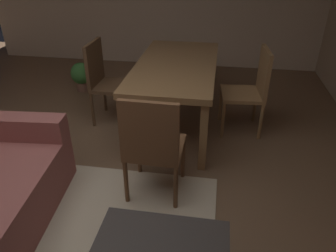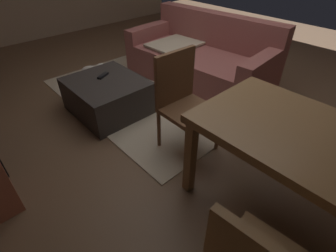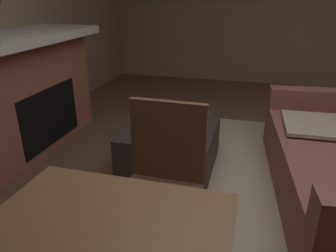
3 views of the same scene
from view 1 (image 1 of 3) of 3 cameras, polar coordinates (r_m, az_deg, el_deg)
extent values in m
plane|color=brown|center=(2.67, -17.79, -16.45)|extent=(9.36, 9.36, 0.00)
cube|color=#8C4C47|center=(3.03, -26.29, -0.09)|extent=(0.26, 0.98, 0.20)
cube|color=brown|center=(3.53, 1.44, 10.54)|extent=(1.76, 0.85, 0.06)
cube|color=brown|center=(3.03, -7.66, -0.87)|extent=(0.07, 0.07, 0.68)
cube|color=brown|center=(4.47, -1.86, 9.70)|extent=(0.07, 0.07, 0.68)
cube|color=brown|center=(2.92, 6.25, -2.04)|extent=(0.07, 0.07, 0.68)
cube|color=brown|center=(4.40, 7.65, 9.10)|extent=(0.07, 0.07, 0.68)
cube|color=brown|center=(3.62, 12.90, 5.49)|extent=(0.48, 0.48, 0.04)
cube|color=brown|center=(3.56, 16.58, 9.12)|extent=(0.44, 0.08, 0.48)
cylinder|color=brown|center=(3.51, 9.66, 0.96)|extent=(0.04, 0.04, 0.41)
cylinder|color=brown|center=(3.87, 9.24, 3.81)|extent=(0.04, 0.04, 0.41)
cylinder|color=brown|center=(3.57, 16.05, 0.71)|extent=(0.04, 0.04, 0.41)
cylinder|color=brown|center=(3.92, 15.07, 3.53)|extent=(0.04, 0.04, 0.41)
cube|color=#513823|center=(3.79, -9.62, 6.97)|extent=(0.45, 0.45, 0.04)
cube|color=#513823|center=(3.77, -12.88, 10.75)|extent=(0.44, 0.05, 0.48)
cylinder|color=#513823|center=(4.00, -5.72, 4.95)|extent=(0.04, 0.04, 0.41)
cylinder|color=#513823|center=(3.65, -7.36, 2.35)|extent=(0.04, 0.04, 0.41)
cylinder|color=#513823|center=(4.12, -11.12, 5.29)|extent=(0.04, 0.04, 0.41)
cylinder|color=#513823|center=(3.79, -13.16, 2.80)|extent=(0.04, 0.04, 0.41)
cube|color=brown|center=(2.61, -2.21, -3.80)|extent=(0.45, 0.45, 0.04)
cube|color=brown|center=(2.30, -3.40, -1.10)|extent=(0.05, 0.44, 0.48)
cylinder|color=brown|center=(2.94, -5.12, -4.94)|extent=(0.04, 0.04, 0.41)
cylinder|color=brown|center=(2.87, 2.66, -5.78)|extent=(0.04, 0.04, 0.41)
cylinder|color=brown|center=(2.63, -7.39, -9.80)|extent=(0.04, 0.04, 0.41)
cylinder|color=brown|center=(2.56, 1.37, -10.91)|extent=(0.04, 0.04, 0.41)
cylinder|color=brown|center=(4.84, -14.84, 6.90)|extent=(0.16, 0.16, 0.14)
ellipsoid|color=#387233|center=(4.78, -15.12, 8.94)|extent=(0.28, 0.28, 0.31)
camera|label=2|loc=(3.54, 27.86, 23.85)|focal=27.08mm
camera|label=3|loc=(3.65, -5.24, 23.36)|focal=34.27mm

